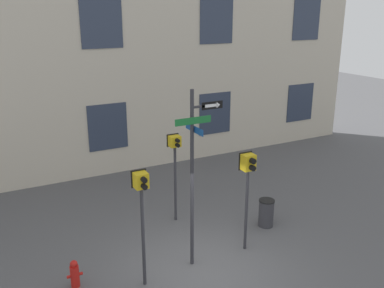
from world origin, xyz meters
name	(u,v)px	position (x,y,z in m)	size (l,w,h in m)	color
ground_plane	(202,271)	(0.00, 0.00, 0.00)	(60.00, 60.00, 0.00)	#515154
building_facade	(99,23)	(0.00, 7.81, 5.79)	(24.00, 0.63, 11.59)	beige
street_sign_pole	(194,167)	(-0.01, 0.41, 2.65)	(1.27, 0.84, 4.53)	#2D2D33
pedestrian_signal_left	(142,199)	(-1.47, 0.17, 2.21)	(0.36, 0.40, 2.87)	#2D2D33
pedestrian_signal_right	(248,174)	(1.54, 0.37, 2.18)	(0.39, 0.40, 2.75)	#2D2D33
pedestrian_signal_across	(175,155)	(0.60, 2.78, 2.13)	(0.39, 0.40, 2.75)	#2D2D33
fire_hydrant	(75,274)	(-2.95, 0.86, 0.34)	(0.37, 0.21, 0.69)	red
trash_bin	(266,213)	(2.84, 1.15, 0.43)	(0.47, 0.47, 0.85)	#333338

